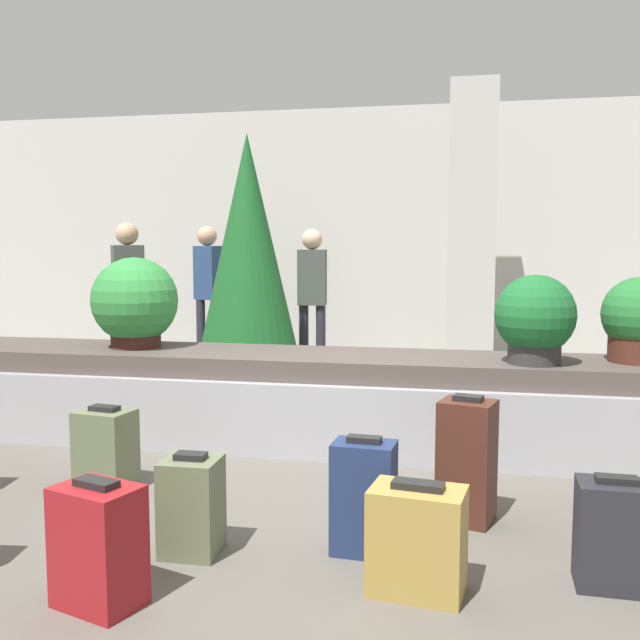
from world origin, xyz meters
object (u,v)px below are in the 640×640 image
Objects in this scene: suitcase_3 at (364,497)px; traveler_0 at (208,283)px; suitcase_2 at (467,461)px; suitcase_5 at (417,540)px; decorated_tree at (248,254)px; potted_plant_2 at (535,319)px; traveler_2 at (312,288)px; potted_plant_0 at (640,320)px; potted_plant_1 at (135,303)px; suitcase_1 at (106,449)px; pillar at (472,234)px; suitcase_4 at (98,546)px; suitcase_7 at (614,535)px; traveler_1 at (128,287)px; suitcase_6 at (192,506)px.

traveler_0 reaches higher than suitcase_3.
suitcase_2 is 0.88m from suitcase_5.
suitcase_2 is 4.03m from decorated_tree.
traveler_2 is (-2.18, 2.97, 0.01)m from potted_plant_2.
potted_plant_0 is 3.71m from potted_plant_1.
suitcase_1 is 0.20× the size of decorated_tree.
suitcase_4 is (-1.50, -5.33, -1.35)m from pillar.
traveler_2 reaches higher than potted_plant_1.
potted_plant_0 is 5.21m from traveler_0.
suitcase_5 is (1.27, 0.37, -0.02)m from suitcase_4.
suitcase_1 is 0.87× the size of potted_plant_0.
potted_plant_2 is (-0.18, 1.82, 0.75)m from suitcase_7.
pillar is 6.48× the size of suitcase_7.
pillar is 1.86× the size of traveler_1.
potted_plant_2 is at bearing -58.39° from traveler_2.
traveler_0 reaches higher than suitcase_5.
traveler_0 reaches higher than traveler_2.
suitcase_4 is 3.16m from potted_plant_2.
traveler_1 is at bearing 133.04° from suitcase_3.
decorated_tree reaches higher than suitcase_4.
pillar reaches higher than potted_plant_0.
decorated_tree is (1.38, -0.11, 0.36)m from traveler_1.
suitcase_5 is 2.73m from potted_plant_0.
potted_plant_2 is (0.64, 2.04, 0.75)m from suitcase_5.
potted_plant_2 reaches higher than suitcase_3.
traveler_1 is (-3.38, 4.16, 0.80)m from suitcase_5.
suitcase_6 is at bearing -177.15° from suitcase_7.
suitcase_2 is (2.15, -0.10, 0.09)m from suitcase_1.
pillar reaches higher than suitcase_3.
suitcase_6 is at bearing -33.21° from suitcase_1.
suitcase_1 is at bearing -53.17° from traveler_0.
suitcase_4 is at bearing -124.59° from suitcase_2.
potted_plant_0 reaches higher than suitcase_1.
suitcase_4 is 1.08× the size of suitcase_7.
traveler_1 is at bearing 122.66° from suitcase_1.
potted_plant_0 is at bearing -60.79° from traveler_1.
suitcase_4 is 0.91× the size of potted_plant_0.
suitcase_1 is 2.15m from suitcase_2.
suitcase_1 is 2.16m from suitcase_5.
pillar reaches higher than traveler_1.
suitcase_6 is 2.65m from potted_plant_2.
suitcase_5 is 0.19× the size of decorated_tree.
pillar reaches higher than potted_plant_1.
suitcase_5 is 0.80× the size of potted_plant_2.
decorated_tree is at bearing 78.87° from potted_plant_1.
traveler_0 reaches higher than potted_plant_1.
suitcase_5 is 6.07m from traveler_0.
suitcase_1 is 1.16m from suitcase_6.
decorated_tree is (-1.72, 3.70, 1.11)m from suitcase_3.
suitcase_6 is 0.70× the size of potted_plant_1.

